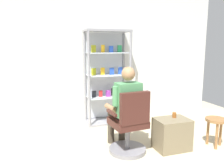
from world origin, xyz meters
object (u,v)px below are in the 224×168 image
object	(u,v)px
office_chair	(129,128)
tea_glass	(174,115)
storage_crate	(172,134)
display_cabinet_main	(107,76)
seated_shopkeeper	(125,104)
wooden_stool	(216,124)

from	to	relation	value
office_chair	tea_glass	world-z (taller)	office_chair
storage_crate	tea_glass	distance (m)	0.30
display_cabinet_main	tea_glass	xyz separation A→B (m)	(0.64, -1.52, -0.44)
seated_shopkeeper	wooden_stool	world-z (taller)	seated_shopkeeper
seated_shopkeeper	storage_crate	world-z (taller)	seated_shopkeeper
storage_crate	wooden_stool	world-z (taller)	storage_crate
tea_glass	wooden_stool	world-z (taller)	tea_glass
display_cabinet_main	office_chair	world-z (taller)	display_cabinet_main
wooden_stool	display_cabinet_main	bearing A→B (deg)	127.11
office_chair	storage_crate	bearing A→B (deg)	-6.40
tea_glass	wooden_stool	distance (m)	0.69
tea_glass	office_chair	bearing A→B (deg)	178.39
office_chair	tea_glass	size ratio (longest dim) A/B	11.54
seated_shopkeeper	wooden_stool	size ratio (longest dim) A/B	2.80
seated_shopkeeper	tea_glass	bearing A→B (deg)	-13.60
office_chair	wooden_stool	xyz separation A→B (m)	(1.38, -0.20, -0.03)
office_chair	wooden_stool	world-z (taller)	office_chair
storage_crate	seated_shopkeeper	bearing A→B (deg)	161.01
display_cabinet_main	tea_glass	world-z (taller)	display_cabinet_main
display_cabinet_main	seated_shopkeeper	world-z (taller)	display_cabinet_main
display_cabinet_main	tea_glass	bearing A→B (deg)	-66.99
office_chair	seated_shopkeeper	world-z (taller)	seated_shopkeeper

